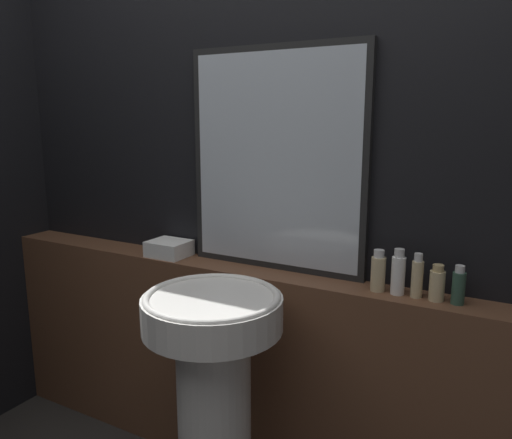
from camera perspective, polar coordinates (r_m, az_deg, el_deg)
wall_back at (r=2.03m, az=0.66°, el=4.92°), size 8.00×0.06×2.50m
vanity_counter at (r=2.18m, az=-0.88°, el=-16.90°), size 2.57×0.17×0.89m
pedestal_sink at (r=1.80m, az=-4.84°, el=-19.03°), size 0.47×0.47×0.92m
mirror at (r=1.94m, az=2.28°, el=6.74°), size 0.74×0.03×0.86m
towel_stack at (r=2.22m, az=-9.90°, el=-3.27°), size 0.17×0.15×0.07m
shampoo_bottle at (r=1.80m, az=13.79°, el=-5.85°), size 0.05×0.05×0.15m
conditioner_bottle at (r=1.78m, az=15.94°, el=-5.94°), size 0.05×0.05×0.16m
lotion_bottle at (r=1.77m, az=17.94°, el=-6.28°), size 0.04×0.04×0.15m
body_wash_bottle at (r=1.76m, az=19.99°, el=-6.95°), size 0.05×0.05×0.12m
hand_soap_bottle at (r=1.75m, az=22.15°, el=-7.09°), size 0.04×0.04×0.13m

